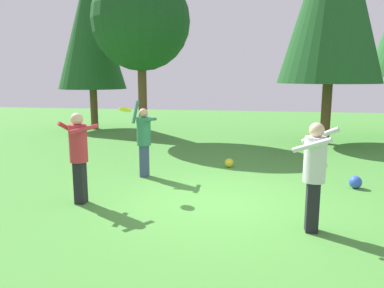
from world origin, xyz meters
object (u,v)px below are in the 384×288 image
at_px(frisbee, 125,110).
at_px(tree_left, 141,21).
at_px(person_catcher, 79,150).
at_px(ball_orange, 81,172).
at_px(ball_blue, 355,182).
at_px(person_bystander, 315,168).
at_px(ball_yellow, 229,163).
at_px(tree_far_left, 90,28).
at_px(person_thrower, 144,136).

xyz_separation_m(frisbee, tree_left, (-1.64, 6.50, 2.72)).
height_order(person_catcher, tree_left, tree_left).
xyz_separation_m(ball_orange, ball_blue, (6.43, 0.09, 0.04)).
height_order(person_bystander, tree_left, tree_left).
height_order(person_catcher, ball_yellow, person_catcher).
distance_m(frisbee, ball_blue, 5.26).
xyz_separation_m(tree_left, tree_far_left, (-3.10, 2.37, 0.10)).
bearing_deg(tree_far_left, person_bystander, -51.47).
bearing_deg(tree_far_left, frisbee, -61.83).
distance_m(person_catcher, person_bystander, 4.27).
bearing_deg(ball_orange, tree_left, 91.44).
distance_m(person_bystander, ball_yellow, 4.47).
height_order(frisbee, ball_yellow, frisbee).
bearing_deg(tree_far_left, ball_orange, -68.05).
bearing_deg(frisbee, tree_far_left, 118.17).
bearing_deg(person_bystander, ball_orange, -1.08).
bearing_deg(ball_orange, ball_blue, 0.80).
bearing_deg(person_thrower, person_catcher, -13.52).
bearing_deg(person_thrower, tree_left, -159.24).
bearing_deg(frisbee, ball_blue, 10.34).
relative_size(person_thrower, ball_blue, 6.70).
bearing_deg(ball_yellow, tree_left, 131.92).
xyz_separation_m(person_catcher, ball_yellow, (2.62, 3.43, -0.93)).
relative_size(person_thrower, person_bystander, 1.06).
relative_size(ball_orange, ball_yellow, 0.84).
xyz_separation_m(person_catcher, person_bystander, (4.22, -0.64, -0.01)).
bearing_deg(person_catcher, frisbee, -0.00).
xyz_separation_m(person_thrower, person_catcher, (-0.64, -2.11, 0.05)).
bearing_deg(person_bystander, frisbee, -0.00).
xyz_separation_m(person_catcher, ball_blue, (5.50, 1.94, -0.91)).
height_order(person_thrower, person_bystander, person_thrower).
bearing_deg(person_catcher, ball_orange, 55.46).
bearing_deg(ball_yellow, ball_orange, -155.96).
xyz_separation_m(person_bystander, ball_yellow, (-1.61, 4.07, -0.92)).
xyz_separation_m(person_catcher, frisbee, (0.58, 1.04, 0.69)).
bearing_deg(tree_left, person_thrower, -72.56).
height_order(ball_orange, tree_far_left, tree_far_left).
height_order(person_bystander, ball_orange, person_bystander).
xyz_separation_m(frisbee, ball_blue, (4.93, 0.90, -1.60)).
distance_m(ball_orange, ball_blue, 6.43).
bearing_deg(ball_blue, ball_yellow, 152.68).
relative_size(person_catcher, ball_yellow, 7.46).
bearing_deg(ball_blue, tree_left, 139.58).
relative_size(frisbee, ball_orange, 1.53).
relative_size(person_thrower, frisbee, 6.11).
bearing_deg(frisbee, tree_left, 104.20).
bearing_deg(ball_yellow, person_bystander, -68.46).
relative_size(person_thrower, ball_yellow, 7.85).
xyz_separation_m(person_bystander, ball_orange, (-5.15, 2.49, -0.94)).
bearing_deg(ball_orange, person_catcher, -63.47).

